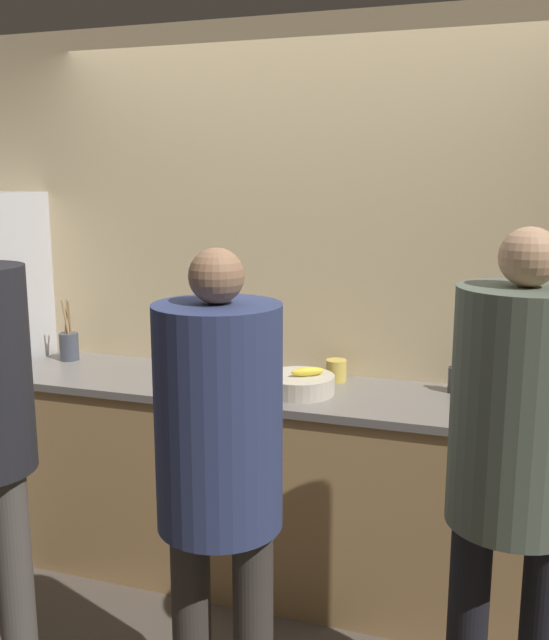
# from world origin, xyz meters

# --- Properties ---
(ground_plane) EXTENTS (14.00, 14.00, 0.00)m
(ground_plane) POSITION_xyz_m (0.00, 0.00, 0.00)
(ground_plane) COLOR #4C4238
(wall_back) EXTENTS (5.20, 0.06, 2.60)m
(wall_back) POSITION_xyz_m (0.00, 0.66, 1.30)
(wall_back) COLOR #D6BC8C
(wall_back) RESTS_ON ground_plane
(counter) EXTENTS (2.78, 0.64, 0.95)m
(counter) POSITION_xyz_m (0.00, 0.36, 0.48)
(counter) COLOR tan
(counter) RESTS_ON ground_plane
(person_center) EXTENTS (0.39, 0.39, 1.68)m
(person_center) POSITION_xyz_m (0.09, -0.68, 1.03)
(person_center) COLOR #38332D
(person_center) RESTS_ON ground_plane
(person_right) EXTENTS (0.40, 0.40, 1.74)m
(person_right) POSITION_xyz_m (0.96, -0.44, 1.07)
(person_right) COLOR black
(person_right) RESTS_ON ground_plane
(fruit_bowl) EXTENTS (0.31, 0.31, 0.12)m
(fruit_bowl) POSITION_xyz_m (0.07, 0.28, 0.99)
(fruit_bowl) COLOR beige
(fruit_bowl) RESTS_ON counter
(utensil_crock) EXTENTS (0.10, 0.10, 0.31)m
(utensil_crock) POSITION_xyz_m (-1.23, 0.47, 1.03)
(utensil_crock) COLOR #3D424C
(utensil_crock) RESTS_ON counter
(bottle_dark) EXTENTS (0.08, 0.08, 0.16)m
(bottle_dark) POSITION_xyz_m (0.72, 0.52, 1.01)
(bottle_dark) COLOR #333338
(bottle_dark) RESTS_ON counter
(bottle_clear) EXTENTS (0.06, 0.06, 0.24)m
(bottle_clear) POSITION_xyz_m (1.02, 0.54, 1.04)
(bottle_clear) COLOR silver
(bottle_clear) RESTS_ON counter
(cup_yellow) EXTENTS (0.10, 0.10, 0.10)m
(cup_yellow) POSITION_xyz_m (0.18, 0.52, 1.00)
(cup_yellow) COLOR gold
(cup_yellow) RESTS_ON counter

